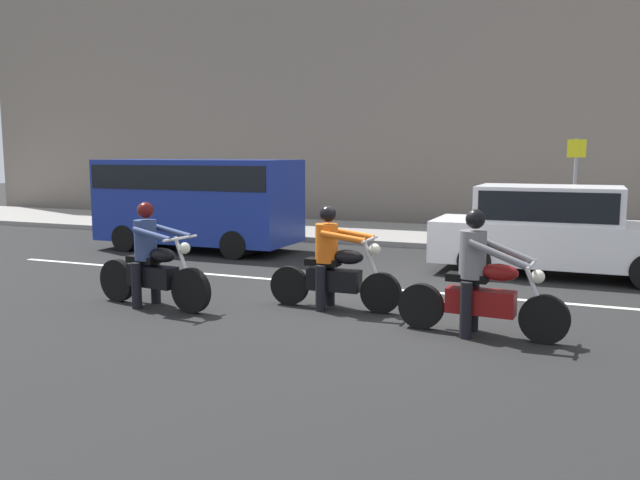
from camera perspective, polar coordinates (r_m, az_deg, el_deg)
ground_plane at (r=10.46m, az=5.08°, el=-5.29°), size 80.00×80.00×0.00m
sidewalk_slab at (r=18.13m, az=12.72°, el=0.26°), size 40.00×4.40×0.14m
building_facade at (r=21.54m, az=14.75°, el=15.01°), size 40.00×1.40×10.39m
lane_marking_stripe at (r=11.15m, az=9.50°, el=-4.54°), size 18.00×0.14×0.01m
motorcycle_with_rider_gray at (r=8.55m, az=13.91°, el=-3.87°), size 2.19×0.70×1.63m
motorcycle_with_rider_denim_blue at (r=10.19m, az=-14.59°, el=-2.11°), size 2.19×0.73×1.61m
motorcycle_with_rider_orange_stripe at (r=9.74m, az=1.17°, el=-2.37°), size 2.07×0.70×1.56m
parked_van_cobalt_blue at (r=15.90m, az=-10.70°, el=3.67°), size 4.82×1.96×2.19m
parked_sedan_white at (r=13.15m, az=20.03°, el=0.84°), size 4.76×1.82×1.72m
street_sign_post at (r=17.26m, az=21.51°, el=4.97°), size 0.44×0.08×2.57m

